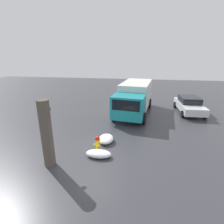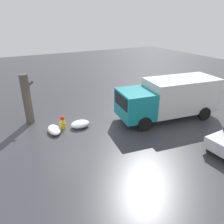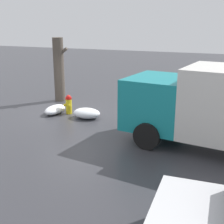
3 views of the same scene
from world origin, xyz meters
name	(u,v)px [view 3 (image 3 of 3)]	position (x,y,z in m)	size (l,w,h in m)	color
ground_plane	(69,114)	(0.00, 0.00, 0.00)	(60.00, 60.00, 0.00)	#38383D
fire_hydrant	(69,104)	(0.00, 0.00, 0.45)	(0.40, 0.44, 0.88)	yellow
tree_trunk	(59,70)	(-1.64, 1.97, 1.65)	(0.82, 0.54, 3.26)	brown
snow_pile_by_hydrant	(87,113)	(1.04, -0.28, 0.22)	(1.21, 0.88, 0.43)	white
snow_pile_curbside	(55,110)	(-0.61, -0.20, 0.18)	(0.71, 1.34, 0.36)	white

